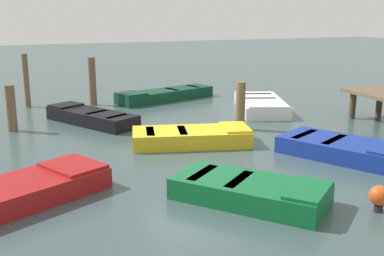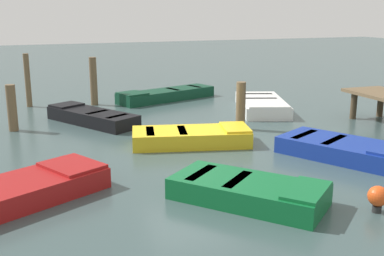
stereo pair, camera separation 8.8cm
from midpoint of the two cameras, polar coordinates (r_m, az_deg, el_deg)
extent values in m
plane|color=#384C4C|center=(12.84, -0.20, -1.52)|extent=(80.00, 80.00, 0.00)
cylinder|color=#473927|center=(16.90, 21.43, 2.76)|extent=(0.20, 0.20, 0.85)
cylinder|color=#473927|center=(16.22, 18.59, 2.56)|extent=(0.20, 0.20, 0.85)
cube|color=#0F602D|center=(8.85, 6.62, -7.54)|extent=(2.96, 2.77, 0.40)
cube|color=orange|center=(8.80, 6.65, -6.69)|extent=(2.46, 2.28, 0.04)
cube|color=#0F602D|center=(8.45, 13.53, -7.23)|extent=(1.21, 1.28, 0.06)
cube|color=#B06E1E|center=(8.86, 5.40, -6.23)|extent=(0.79, 0.90, 0.04)
cube|color=#B06E1E|center=(9.17, 0.99, -5.46)|extent=(0.79, 0.90, 0.04)
cube|color=maroon|center=(9.77, -14.36, -4.36)|extent=(1.45, 1.34, 0.06)
cube|color=silver|center=(16.82, 8.09, 2.76)|extent=(3.64, 2.53, 0.40)
cube|color=#334772|center=(16.79, 8.11, 3.23)|extent=(3.06, 2.06, 0.04)
cube|color=silver|center=(15.51, 8.90, 2.66)|extent=(1.15, 1.50, 0.06)
cube|color=navy|center=(17.02, 7.98, 3.52)|extent=(0.58, 1.15, 0.04)
cube|color=navy|center=(17.92, 7.51, 4.05)|extent=(0.58, 1.15, 0.04)
cube|color=black|center=(15.05, -12.12, 1.27)|extent=(3.36, 2.51, 0.40)
cube|color=gray|center=(15.02, -12.15, 1.79)|extent=(2.82, 2.07, 0.04)
cube|color=black|center=(16.00, -15.07, 2.69)|extent=(1.08, 1.16, 0.06)
cube|color=#776E5D|center=(14.82, -11.55, 1.82)|extent=(0.57, 0.79, 0.04)
cube|color=#776E5D|center=(14.15, -9.21, 1.35)|extent=(0.57, 0.79, 0.04)
cube|color=gold|center=(12.41, -0.33, -1.11)|extent=(1.98, 3.25, 0.40)
cube|color=#4C3319|center=(12.38, -0.33, -0.48)|extent=(1.60, 2.74, 0.04)
cube|color=gold|center=(12.55, 5.03, 0.09)|extent=(1.27, 0.93, 0.06)
cube|color=#42301E|center=(12.35, -1.38, -0.33)|extent=(1.01, 0.44, 0.04)
cube|color=#42301E|center=(12.29, -5.25, -0.45)|extent=(1.01, 0.44, 0.04)
cube|color=#0C3823|center=(18.67, -3.33, 3.99)|extent=(2.29, 4.18, 0.40)
cube|color=maroon|center=(18.65, -3.34, 4.42)|extent=(1.87, 3.53, 0.04)
cube|color=#0C3823|center=(17.75, -7.45, 4.13)|extent=(1.19, 1.15, 0.06)
cube|color=maroon|center=(18.82, -2.60, 4.64)|extent=(0.85, 0.45, 0.04)
cube|color=maroon|center=(19.51, 0.01, 4.98)|extent=(0.85, 0.45, 0.04)
cube|color=navy|center=(11.92, 17.39, -2.40)|extent=(3.21, 2.62, 0.40)
cube|color=silver|center=(11.88, 17.44, -1.76)|extent=(2.68, 2.14, 0.04)
cube|color=#A4A49F|center=(11.95, 16.51, -1.40)|extent=(0.70, 1.08, 0.04)
cube|color=#A4A49F|center=(12.28, 13.15, -0.78)|extent=(0.70, 1.08, 0.04)
cylinder|color=brown|center=(14.69, -21.05, 2.24)|extent=(0.27, 0.27, 1.36)
cylinder|color=brown|center=(13.98, 5.65, 2.66)|extent=(0.28, 0.28, 1.41)
cylinder|color=brown|center=(18.18, -19.41, 5.39)|extent=(0.20, 0.20, 1.93)
cylinder|color=brown|center=(17.92, -12.01, 5.50)|extent=(0.26, 0.26, 1.77)
cylinder|color=#262626|center=(9.01, 21.19, -8.99)|extent=(0.16, 0.16, 0.12)
sphere|color=#E54C19|center=(8.92, 21.32, -7.56)|extent=(0.36, 0.36, 0.36)
camera|label=1|loc=(0.04, -90.20, -0.05)|focal=44.42mm
camera|label=2|loc=(0.04, 89.80, 0.05)|focal=44.42mm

